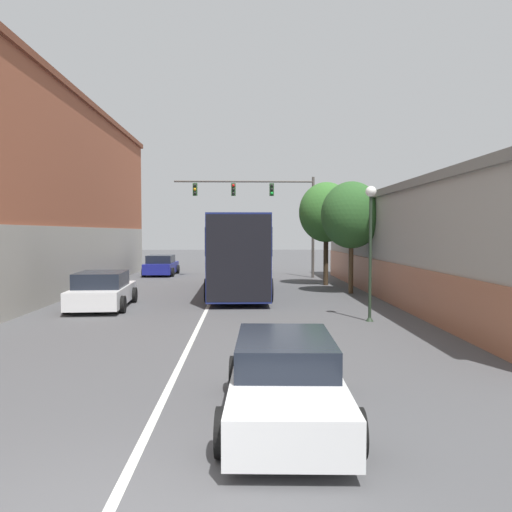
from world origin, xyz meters
name	(u,v)px	position (x,y,z in m)	size (l,w,h in m)	color
lane_center_line	(210,304)	(0.00, 15.78, 0.00)	(0.14, 43.56, 0.01)	silver
building_right_storefront	(454,241)	(10.77, 17.23, 2.55)	(6.89, 25.73, 4.85)	#9E998E
bus	(239,250)	(1.16, 19.81, 2.07)	(2.98, 11.48, 3.70)	navy
hatchback_foreground	(285,379)	(2.08, 3.09, 0.61)	(2.07, 4.43, 1.26)	silver
parked_car_left_near	(102,291)	(-4.09, 14.73, 0.67)	(2.40, 4.59, 1.42)	silver
parked_car_left_mid	(161,266)	(-4.29, 29.64, 0.66)	(2.12, 4.21, 1.39)	navy
traffic_signal_gantry	(266,202)	(2.86, 27.54, 4.89)	(9.06, 0.36, 6.52)	#514C47
street_lamp	(370,237)	(5.58, 11.58, 2.80)	(0.36, 0.36, 4.46)	#233323
street_tree_near	(351,215)	(6.57, 19.11, 3.76)	(2.91, 2.62, 5.38)	#4C3823
street_tree_far	(326,212)	(5.98, 22.93, 4.05)	(3.02, 2.72, 5.73)	#3D2D1E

